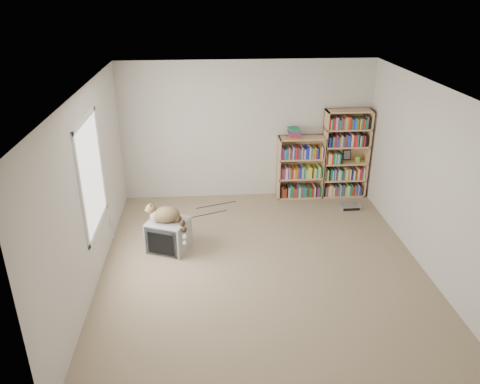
{
  "coord_description": "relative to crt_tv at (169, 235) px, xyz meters",
  "views": [
    {
      "loc": [
        -0.74,
        -5.55,
        3.68
      ],
      "look_at": [
        -0.24,
        1.0,
        0.73
      ],
      "focal_mm": 35.0,
      "sensor_mm": 36.0,
      "label": 1
    }
  ],
  "objects": [
    {
      "name": "book_stack",
      "position": [
        2.15,
        1.71,
        1.01
      ],
      "size": [
        0.21,
        0.27,
        0.18
      ],
      "primitive_type": "cube",
      "color": "red",
      "rests_on": "bookcase_short"
    },
    {
      "name": "floor_cables",
      "position": [
        1.05,
        1.17,
        -0.24
      ],
      "size": [
        1.2,
        0.7,
        0.01
      ],
      "primitive_type": null,
      "color": "black",
      "rests_on": "floor"
    },
    {
      "name": "wall_outlet",
      "position": [
        -0.9,
        0.35,
        0.08
      ],
      "size": [
        0.01,
        0.08,
        0.13
      ],
      "primitive_type": "cube",
      "color": "silver",
      "rests_on": "wall_left"
    },
    {
      "name": "bookcase_tall",
      "position": [
        3.13,
        1.75,
        0.55
      ],
      "size": [
        0.82,
        0.3,
        1.64
      ],
      "color": "tan",
      "rests_on": "floor"
    },
    {
      "name": "dvd_player",
      "position": [
        3.11,
        1.15,
        -0.2
      ],
      "size": [
        0.35,
        0.25,
        0.08
      ],
      "primitive_type": "cube",
      "rotation": [
        0.0,
        0.0,
        0.01
      ],
      "color": "#B7B7BC",
      "rests_on": "floor"
    },
    {
      "name": "ceiling",
      "position": [
        1.34,
        -0.61,
        2.26
      ],
      "size": [
        4.5,
        5.0,
        0.02
      ],
      "primitive_type": "cube",
      "color": "white",
      "rests_on": "wall_back"
    },
    {
      "name": "wall_left",
      "position": [
        -0.91,
        -0.61,
        1.01
      ],
      "size": [
        0.02,
        5.0,
        2.5
      ],
      "primitive_type": "cube",
      "color": "beige",
      "rests_on": "floor"
    },
    {
      "name": "cat",
      "position": [
        0.02,
        -0.06,
        0.33
      ],
      "size": [
        0.62,
        0.48,
        0.51
      ],
      "rotation": [
        0.0,
        0.0,
        -0.05
      ],
      "color": "#3B2C18",
      "rests_on": "crt_tv"
    },
    {
      "name": "crt_tv",
      "position": [
        0.0,
        0.0,
        0.0
      ],
      "size": [
        0.7,
        0.67,
        0.48
      ],
      "rotation": [
        0.0,
        0.0,
        -0.39
      ],
      "color": "#A3A3A5",
      "rests_on": "floor"
    },
    {
      "name": "bookcase_short",
      "position": [
        2.32,
        1.75,
        0.29
      ],
      "size": [
        0.84,
        0.3,
        1.16
      ],
      "color": "tan",
      "rests_on": "floor"
    },
    {
      "name": "floor",
      "position": [
        1.34,
        -0.61,
        -0.24
      ],
      "size": [
        4.5,
        5.0,
        0.01
      ],
      "primitive_type": "cube",
      "color": "tan",
      "rests_on": "ground"
    },
    {
      "name": "wall_back",
      "position": [
        1.34,
        1.89,
        1.01
      ],
      "size": [
        4.5,
        0.02,
        2.5
      ],
      "primitive_type": "cube",
      "color": "beige",
      "rests_on": "floor"
    },
    {
      "name": "wall_right",
      "position": [
        3.59,
        -0.61,
        1.01
      ],
      "size": [
        0.02,
        5.0,
        2.5
      ],
      "primitive_type": "cube",
      "color": "beige",
      "rests_on": "floor"
    },
    {
      "name": "green_mug",
      "position": [
        3.37,
        1.73,
        0.48
      ],
      "size": [
        0.09,
        0.09,
        0.1
      ],
      "primitive_type": "cylinder",
      "color": "#6FBD36",
      "rests_on": "bookcase_tall"
    },
    {
      "name": "wall_front",
      "position": [
        1.34,
        -3.11,
        1.01
      ],
      "size": [
        4.5,
        0.02,
        2.5
      ],
      "primitive_type": "cube",
      "color": "beige",
      "rests_on": "floor"
    },
    {
      "name": "framed_print",
      "position": [
        3.19,
        1.83,
        0.53
      ],
      "size": [
        0.15,
        0.05,
        0.2
      ],
      "primitive_type": "cube",
      "rotation": [
        -0.17,
        0.0,
        0.0
      ],
      "color": "black",
      "rests_on": "bookcase_tall"
    },
    {
      "name": "window",
      "position": [
        -0.9,
        -0.41,
        1.16
      ],
      "size": [
        0.02,
        1.22,
        1.52
      ],
      "primitive_type": "cube",
      "color": "white",
      "rests_on": "wall_left"
    }
  ]
}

